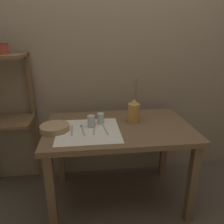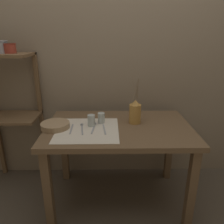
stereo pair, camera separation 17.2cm
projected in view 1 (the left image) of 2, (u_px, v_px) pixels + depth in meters
ground_plane at (118, 198)px, 2.01m from camera, size 12.00×12.00×0.00m
stone_wall_back at (112, 59)px, 2.06m from camera, size 7.00×0.06×2.40m
wooden_table at (118, 137)px, 1.80m from camera, size 1.17×0.74×0.72m
wooden_shelf_unit at (2, 100)px, 1.89m from camera, size 0.49×0.34×1.27m
linen_cloth at (88, 131)px, 1.67m from camera, size 0.48×0.48×0.00m
pitcher_with_flowers at (134, 111)px, 1.81m from camera, size 0.10×0.10×0.40m
wooden_bowl at (55, 128)px, 1.67m from camera, size 0.22×0.22×0.04m
glass_tumbler_near at (91, 121)px, 1.73m from camera, size 0.06×0.06×0.09m
glass_tumbler_far at (101, 118)px, 1.79m from camera, size 0.06×0.06×0.09m
knife_center at (72, 131)px, 1.66m from camera, size 0.02×0.18×0.00m
spoon_outer at (82, 128)px, 1.71m from camera, size 0.04×0.20×0.02m
spoon_inner at (94, 126)px, 1.74m from camera, size 0.03×0.20×0.02m
fork_outer at (105, 130)px, 1.68m from camera, size 0.03×0.18×0.00m
metal_pot_small at (2, 49)px, 1.71m from camera, size 0.10×0.10×0.08m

